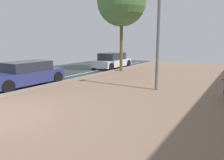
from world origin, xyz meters
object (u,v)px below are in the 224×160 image
Objects in this scene: parked_car_far at (112,61)px; lamp_post at (159,18)px; parked_car_near at (25,74)px; street_tree at (122,1)px.

parked_car_far is 0.66× the size of lamp_post.
lamp_post is (6.26, 2.68, 2.77)m from parked_car_near.
parked_car_near is 8.79m from parked_car_far.
street_tree reaches higher than lamp_post.
parked_car_far is (-0.05, 8.79, 0.01)m from parked_car_near.
lamp_post is at bearing -44.06° from parked_car_far.
lamp_post is at bearing -46.08° from street_tree.
lamp_post is (6.31, -6.11, 2.75)m from parked_car_far.
parked_car_near is 0.67× the size of lamp_post.
street_tree is (1.54, 7.58, 4.61)m from parked_car_near.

